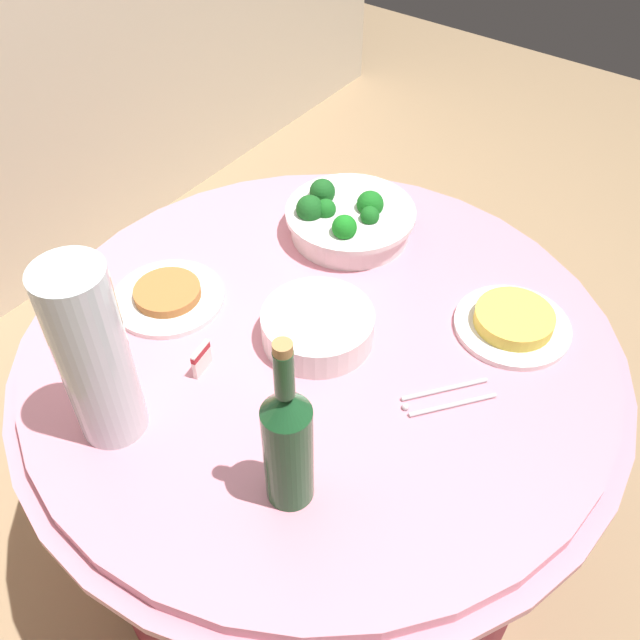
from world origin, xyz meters
name	(u,v)px	position (x,y,z in m)	size (l,w,h in m)	color
ground_plane	(320,533)	(0.00, 0.00, 0.00)	(6.00, 6.00, 0.00)	#9E7F5B
buffet_table	(320,450)	(0.00, 0.00, 0.38)	(1.16, 1.16, 0.74)	maroon
broccoli_bowl	(348,219)	(0.29, 0.14, 0.78)	(0.28, 0.28, 0.10)	white
plate_stack	(317,327)	(0.00, 0.01, 0.77)	(0.21, 0.21, 0.06)	white
wine_bottle	(288,443)	(-0.29, -0.16, 0.87)	(0.07, 0.07, 0.34)	#1C4F27
decorative_fruit_vase	(96,363)	(-0.36, 0.16, 0.89)	(0.11, 0.11, 0.34)	silver
serving_tongs	(445,398)	(0.01, -0.26, 0.74)	(0.15, 0.13, 0.01)	silver
food_plate_peanuts	(168,296)	(-0.09, 0.30, 0.75)	(0.22, 0.22, 0.03)	white
food_plate_fried_egg	(513,322)	(0.24, -0.28, 0.76)	(0.22, 0.22, 0.04)	white
label_placard_front	(201,358)	(-0.19, 0.12, 0.77)	(0.05, 0.02, 0.05)	white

